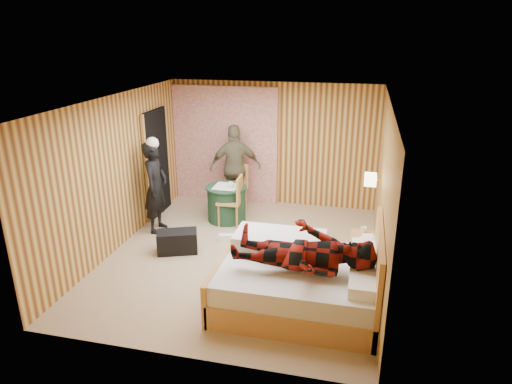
% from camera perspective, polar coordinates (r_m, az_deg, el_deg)
% --- Properties ---
extents(floor, '(4.20, 5.00, 0.01)m').
position_cam_1_polar(floor, '(7.48, -1.73, -7.92)').
color(floor, tan).
rests_on(floor, ground).
extents(ceiling, '(4.20, 5.00, 0.01)m').
position_cam_1_polar(ceiling, '(6.69, -1.95, 11.40)').
color(ceiling, silver).
rests_on(ceiling, wall_back).
extents(wall_back, '(4.20, 0.02, 2.50)m').
position_cam_1_polar(wall_back, '(9.32, 2.16, 5.97)').
color(wall_back, '#E0B756').
rests_on(wall_back, floor).
extents(wall_left, '(0.02, 5.00, 2.50)m').
position_cam_1_polar(wall_left, '(7.77, -16.97, 2.27)').
color(wall_left, '#E0B756').
rests_on(wall_left, floor).
extents(wall_right, '(0.02, 5.00, 2.50)m').
position_cam_1_polar(wall_right, '(6.77, 15.59, -0.15)').
color(wall_right, '#E0B756').
rests_on(wall_right, floor).
extents(curtain, '(2.20, 0.08, 2.40)m').
position_cam_1_polar(curtain, '(9.51, -3.88, 5.90)').
color(curtain, beige).
rests_on(curtain, floor).
extents(doorway, '(0.06, 0.90, 2.05)m').
position_cam_1_polar(doorway, '(9.00, -12.26, 3.54)').
color(doorway, black).
rests_on(doorway, floor).
extents(wall_lamp, '(0.26, 0.24, 0.16)m').
position_cam_1_polar(wall_lamp, '(7.18, 14.13, 1.53)').
color(wall_lamp, gold).
rests_on(wall_lamp, wall_right).
extents(bed, '(2.14, 1.68, 1.16)m').
position_cam_1_polar(bed, '(6.17, 5.80, -10.93)').
color(bed, '#DBB359').
rests_on(bed, floor).
extents(nightstand, '(0.39, 0.52, 0.50)m').
position_cam_1_polar(nightstand, '(7.24, 13.11, -7.12)').
color(nightstand, '#DBB359').
rests_on(nightstand, floor).
extents(round_table, '(0.77, 0.77, 0.68)m').
position_cam_1_polar(round_table, '(8.68, -3.70, -1.39)').
color(round_table, '#20462F').
rests_on(round_table, floor).
extents(chair_far, '(0.51, 0.51, 0.93)m').
position_cam_1_polar(chair_far, '(9.17, -2.49, 1.10)').
color(chair_far, '#DBB359').
rests_on(chair_far, floor).
extents(chair_near, '(0.45, 0.45, 0.94)m').
position_cam_1_polar(chair_near, '(8.41, -2.79, -0.64)').
color(chair_near, '#DBB359').
rests_on(chair_near, floor).
extents(duffel_bag, '(0.72, 0.55, 0.36)m').
position_cam_1_polar(duffel_bag, '(7.62, -9.80, -6.13)').
color(duffel_bag, black).
rests_on(duffel_bag, floor).
extents(sneaker_left, '(0.28, 0.18, 0.12)m').
position_cam_1_polar(sneaker_left, '(7.95, -3.70, -5.71)').
color(sneaker_left, white).
rests_on(sneaker_left, floor).
extents(sneaker_right, '(0.28, 0.17, 0.12)m').
position_cam_1_polar(sneaker_right, '(7.88, -0.19, -5.89)').
color(sneaker_right, white).
rests_on(sneaker_right, floor).
extents(woman_standing, '(0.42, 0.62, 1.65)m').
position_cam_1_polar(woman_standing, '(8.26, -12.43, 0.58)').
color(woman_standing, black).
rests_on(woman_standing, floor).
extents(man_at_table, '(1.09, 0.71, 1.72)m').
position_cam_1_polar(man_at_table, '(9.10, -2.60, 3.09)').
color(man_at_table, brown).
rests_on(man_at_table, floor).
extents(man_on_bed, '(0.86, 0.67, 1.77)m').
position_cam_1_polar(man_on_bed, '(5.65, 6.02, -6.23)').
color(man_on_bed, maroon).
rests_on(man_on_bed, bed).
extents(book_lower, '(0.20, 0.25, 0.02)m').
position_cam_1_polar(book_lower, '(7.09, 13.26, -5.47)').
color(book_lower, white).
rests_on(book_lower, nightstand).
extents(book_upper, '(0.27, 0.28, 0.02)m').
position_cam_1_polar(book_upper, '(7.08, 13.27, -5.32)').
color(book_upper, white).
rests_on(book_upper, nightstand).
extents(cup_nightstand, '(0.12, 0.12, 0.09)m').
position_cam_1_polar(cup_nightstand, '(7.24, 13.30, -4.62)').
color(cup_nightstand, white).
rests_on(cup_nightstand, nightstand).
extents(cup_table, '(0.14, 0.14, 0.10)m').
position_cam_1_polar(cup_table, '(8.48, -3.20, 0.89)').
color(cup_table, white).
rests_on(cup_table, round_table).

